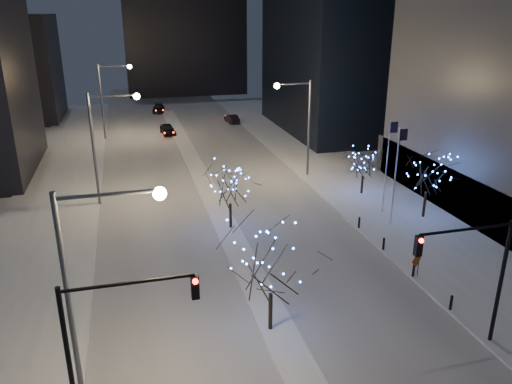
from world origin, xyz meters
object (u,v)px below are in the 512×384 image
object	(u,v)px
construction_sign	(416,262)
street_lamp_east	(301,116)
street_lamp_w_far	(109,91)
car_near	(168,129)
holiday_tree_plaza_near	(428,173)
car_far	(159,109)
holiday_tree_plaza_far	(364,162)
traffic_signal_west	(108,333)
street_lamp_w_near	(92,270)
holiday_tree_median_near	(271,263)
traffic_signal_east	(478,266)
holiday_tree_median_far	(230,185)
car_mid	(232,119)
street_lamp_w_mid	(105,133)

from	to	relation	value
construction_sign	street_lamp_east	bearing A→B (deg)	66.49
street_lamp_w_far	car_near	xyz separation A→B (m)	(7.44, 0.80, -5.76)
holiday_tree_plaza_near	street_lamp_east	bearing A→B (deg)	115.71
car_far	holiday_tree_plaza_far	size ratio (longest dim) A/B	0.98
traffic_signal_west	holiday_tree_plaza_near	distance (m)	30.02
street_lamp_w_near	holiday_tree_median_near	bearing A→B (deg)	18.85
traffic_signal_east	car_far	size ratio (longest dim) A/B	1.52
car_far	holiday_tree_median_near	world-z (taller)	holiday_tree_median_near
street_lamp_w_near	street_lamp_east	bearing A→B (deg)	55.81
street_lamp_w_far	holiday_tree_median_far	xyz separation A→B (m)	(9.25, -33.31, -2.80)
traffic_signal_east	street_lamp_w_far	bearing A→B (deg)	109.32
car_mid	holiday_tree_median_near	bearing A→B (deg)	73.27
car_mid	street_lamp_w_near	bearing A→B (deg)	65.58
car_near	car_far	size ratio (longest dim) A/B	0.94
holiday_tree_median_far	holiday_tree_median_near	bearing A→B (deg)	-93.05
traffic_signal_west	holiday_tree_plaza_near	bearing A→B (deg)	33.92
street_lamp_w_near	car_mid	world-z (taller)	street_lamp_w_near
street_lamp_east	car_mid	size ratio (longest dim) A/B	2.56
holiday_tree_plaza_near	car_far	bearing A→B (deg)	108.77
car_mid	traffic_signal_west	bearing A→B (deg)	66.60
street_lamp_east	holiday_tree_plaza_far	size ratio (longest dim) A/B	2.12
street_lamp_w_far	holiday_tree_median_near	distance (m)	47.91
street_lamp_w_near	car_near	bearing A→B (deg)	81.67
street_lamp_w_far	car_mid	distance (m)	19.79
car_mid	construction_sign	xyz separation A→B (m)	(1.39, -50.26, 0.51)
car_far	holiday_tree_median_far	xyz separation A→B (m)	(1.81, -50.92, 3.03)
street_lamp_w_near	holiday_tree_plaza_far	size ratio (longest dim) A/B	2.12
street_lamp_w_near	street_lamp_east	xyz separation A→B (m)	(19.02, 28.00, -0.05)
street_lamp_w_far	car_far	world-z (taller)	street_lamp_w_far
car_mid	construction_sign	world-z (taller)	construction_sign
street_lamp_w_far	street_lamp_w_mid	bearing A→B (deg)	-90.00
holiday_tree_plaza_near	street_lamp_w_far	bearing A→B (deg)	125.77
holiday_tree_median_near	traffic_signal_east	bearing A→B (deg)	-22.68
holiday_tree_median_near	car_mid	bearing A→B (deg)	80.07
car_mid	holiday_tree_plaza_far	world-z (taller)	holiday_tree_plaza_far
holiday_tree_median_far	holiday_tree_plaza_near	world-z (taller)	holiday_tree_plaza_near
holiday_tree_median_near	construction_sign	distance (m)	11.54
traffic_signal_east	car_near	xyz separation A→B (m)	(-10.44, 51.80, -4.02)
street_lamp_w_mid	construction_sign	bearing A→B (deg)	-44.71
construction_sign	holiday_tree_median_near	bearing A→B (deg)	171.82
holiday_tree_median_near	holiday_tree_median_far	world-z (taller)	holiday_tree_median_near
street_lamp_w_far	holiday_tree_plaza_far	size ratio (longest dim) A/B	2.12
car_near	construction_sign	distance (m)	46.37
street_lamp_w_mid	street_lamp_east	world-z (taller)	same
street_lamp_w_near	traffic_signal_east	distance (m)	17.99
holiday_tree_median_near	holiday_tree_plaza_near	size ratio (longest dim) A/B	1.08
car_far	construction_sign	xyz separation A→B (m)	(11.80, -61.64, 0.49)
car_mid	holiday_tree_median_far	xyz separation A→B (m)	(-8.60, -39.54, 3.06)
car_far	car_mid	bearing A→B (deg)	-40.07
holiday_tree_plaza_near	holiday_tree_plaza_far	distance (m)	7.07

